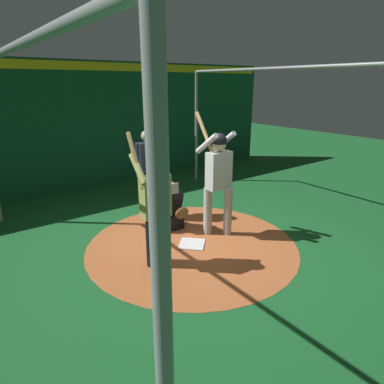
# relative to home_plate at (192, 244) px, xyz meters

# --- Properties ---
(ground_plane) EXTENTS (27.88, 27.88, 0.00)m
(ground_plane) POSITION_rel_home_plate_xyz_m (0.00, 0.00, -0.01)
(ground_plane) COLOR #195B28
(dirt_circle) EXTENTS (3.56, 3.56, 0.01)m
(dirt_circle) POSITION_rel_home_plate_xyz_m (0.00, 0.00, -0.01)
(dirt_circle) COLOR #B76033
(dirt_circle) RESTS_ON ground
(home_plate) EXTENTS (0.59, 0.59, 0.01)m
(home_plate) POSITION_rel_home_plate_xyz_m (0.00, 0.00, 0.00)
(home_plate) COLOR white
(home_plate) RESTS_ON dirt_circle
(batter) EXTENTS (0.68, 0.49, 2.17)m
(batter) POSITION_rel_home_plate_xyz_m (-0.08, 0.63, 1.12)
(batter) COLOR #B3B3B7
(batter) RESTS_ON ground
(catcher) EXTENTS (0.58, 0.40, 0.93)m
(catcher) POSITION_rel_home_plate_xyz_m (-0.77, 0.08, 0.35)
(catcher) COLOR black
(catcher) RESTS_ON ground
(umpire) EXTENTS (0.22, 0.49, 1.78)m
(umpire) POSITION_rel_home_plate_xyz_m (-1.53, 0.05, 0.99)
(umpire) COLOR #4C4C51
(umpire) RESTS_ON ground
(visitor) EXTENTS (0.55, 0.50, 1.99)m
(visitor) POSITION_rel_home_plate_xyz_m (0.18, -0.80, 0.92)
(visitor) COLOR black
(visitor) RESTS_ON ground
(back_wall) EXTENTS (0.22, 11.88, 3.18)m
(back_wall) POSITION_rel_home_plate_xyz_m (-4.47, 0.00, 1.59)
(back_wall) COLOR #145133
(back_wall) RESTS_ON ground
(cage_frame) EXTENTS (6.35, 5.03, 2.94)m
(cage_frame) POSITION_rel_home_plate_xyz_m (0.00, 0.00, 2.10)
(cage_frame) COLOR gray
(cage_frame) RESTS_ON ground
(baseball_0) EXTENTS (0.07, 0.07, 0.07)m
(baseball_0) POSITION_rel_home_plate_xyz_m (-0.16, -0.54, 0.03)
(baseball_0) COLOR white
(baseball_0) RESTS_ON dirt_circle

